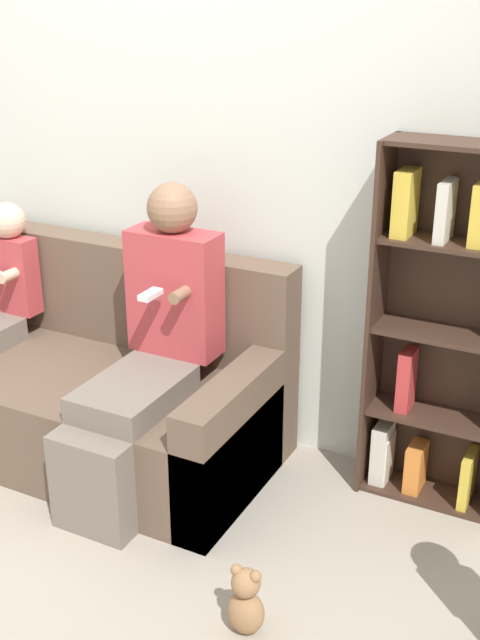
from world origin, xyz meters
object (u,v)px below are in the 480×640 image
at_px(couch, 87,387).
at_px(teddy_bear, 246,602).
at_px(adult_seated, 150,341).
at_px(bookshelf, 441,339).

height_order(couch, teddy_bear, couch).
height_order(adult_seated, teddy_bear, adult_seated).
bearing_deg(couch, bookshelf, 12.36).
bearing_deg(teddy_bear, couch, 148.02).
distance_m(couch, teddy_bear, 1.45).
bearing_deg(adult_seated, couch, 167.60).
bearing_deg(adult_seated, bookshelf, 21.22).
bearing_deg(adult_seated, teddy_bear, -40.18).
bearing_deg(teddy_bear, adult_seated, 139.82).
relative_size(adult_seated, teddy_bear, 4.83).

